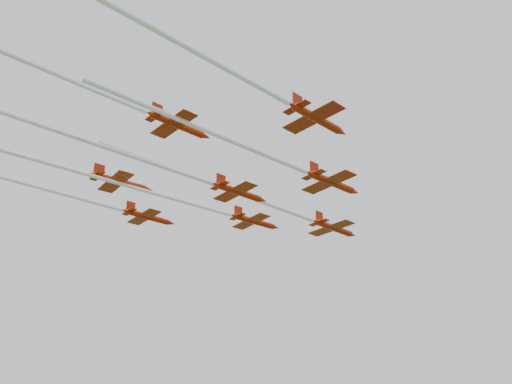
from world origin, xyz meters
The scene contains 8 objects.
jet_lead centered at (-0.72, 4.00, 57.47)m, with size 18.83×52.47×2.80m.
jet_row2_left centered at (-11.91, -6.70, 57.05)m, with size 21.03×47.95×2.51m.
jet_row2_right centered at (7.18, -10.77, 57.90)m, with size 17.91×45.81×2.80m.
jet_row3_left centered at (-28.37, -15.16, 58.39)m, with size 19.02×47.14×2.54m.
jet_row3_mid centered at (-5.32, -17.75, 56.28)m, with size 17.12×42.21×2.49m.
jet_row3_right centered at (12.76, -27.68, 59.06)m, with size 15.99×46.30×2.63m.
jet_row4_left centered at (-21.67, -27.31, 57.97)m, with size 19.50×42.00×2.56m.
jet_row4_right centered at (-4.44, -41.01, 58.25)m, with size 19.38×54.20×2.34m.
Camera 1 is at (41.45, -76.02, 19.47)m, focal length 40.00 mm.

